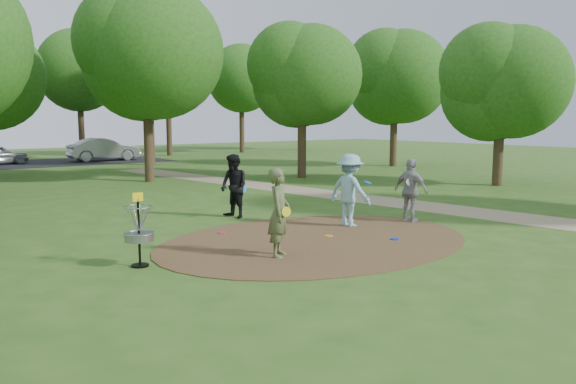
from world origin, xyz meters
TOP-DOWN VIEW (x-y plane):
  - ground at (0.00, 0.00)m, footprint 100.00×100.00m
  - dirt_clearing at (0.00, 0.00)m, footprint 8.40×8.40m
  - footpath at (6.50, 2.00)m, footprint 7.55×39.89m
  - parking_lot at (2.00, 30.00)m, footprint 14.00×8.00m
  - player_observer_with_disc at (-1.72, -0.76)m, footprint 0.84×0.84m
  - player_throwing_with_disc at (1.96, 0.91)m, footprint 1.34×1.44m
  - player_walking_with_disc at (0.05, 4.02)m, footprint 0.85×1.04m
  - player_waiting_with_disc at (3.81, 0.28)m, footprint 0.59×1.15m
  - disc_ground_cyan at (-0.52, 1.04)m, footprint 0.22×0.22m
  - disc_ground_blue at (1.60, -1.14)m, footprint 0.22×0.22m
  - disc_ground_red at (-1.46, 2.17)m, footprint 0.22×0.22m
  - car_right at (4.78, 29.53)m, footprint 5.00×1.93m
  - disc_ground_orange at (0.52, 0.14)m, footprint 0.22×0.22m
  - disc_golf_basket at (-4.50, 0.30)m, footprint 0.63×0.63m
  - tree_ring at (1.87, 8.51)m, footprint 37.08×45.60m

SIDE VIEW (x-z plane):
  - ground at x=0.00m, z-range 0.00..0.00m
  - parking_lot at x=2.00m, z-range 0.00..0.01m
  - footpath at x=6.50m, z-range 0.00..0.01m
  - dirt_clearing at x=0.00m, z-range 0.00..0.02m
  - disc_ground_cyan at x=-0.52m, z-range 0.02..0.04m
  - disc_ground_blue at x=1.60m, z-range 0.02..0.04m
  - disc_ground_red at x=-1.46m, z-range 0.02..0.04m
  - disc_ground_orange at x=0.52m, z-range 0.02..0.04m
  - car_right at x=4.78m, z-range 0.00..1.62m
  - disc_golf_basket at x=-4.50m, z-range 0.10..1.64m
  - player_waiting_with_disc at x=3.81m, z-range 0.00..1.89m
  - player_walking_with_disc at x=0.05m, z-range 0.00..1.96m
  - player_observer_with_disc at x=-1.72m, z-range 0.00..1.97m
  - player_throwing_with_disc at x=1.96m, z-range 0.00..2.05m
  - tree_ring at x=1.87m, z-range 0.75..9.83m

